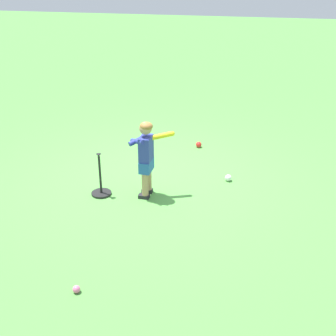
{
  "coord_description": "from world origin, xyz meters",
  "views": [
    {
      "loc": [
        5.86,
        1.49,
        3.03
      ],
      "look_at": [
        0.56,
        0.36,
        0.45
      ],
      "focal_mm": 47.8,
      "sensor_mm": 36.0,
      "label": 1
    }
  ],
  "objects_px": {
    "child_batter": "(146,152)",
    "play_ball_far_right": "(199,145)",
    "play_ball_center_lawn": "(76,289)",
    "play_ball_behind_batter": "(228,178)",
    "batting_tee": "(101,188)"
  },
  "relations": [
    {
      "from": "child_batter",
      "to": "play_ball_center_lawn",
      "type": "relative_size",
      "value": 13.79
    },
    {
      "from": "batting_tee",
      "to": "child_batter",
      "type": "bearing_deg",
      "value": 100.39
    },
    {
      "from": "play_ball_far_right",
      "to": "batting_tee",
      "type": "relative_size",
      "value": 0.16
    },
    {
      "from": "child_batter",
      "to": "play_ball_behind_batter",
      "type": "bearing_deg",
      "value": 122.06
    },
    {
      "from": "child_batter",
      "to": "play_ball_far_right",
      "type": "xyz_separation_m",
      "value": [
        -1.86,
        0.45,
        -0.6
      ]
    },
    {
      "from": "child_batter",
      "to": "play_ball_center_lawn",
      "type": "xyz_separation_m",
      "value": [
        2.09,
        -0.19,
        -0.61
      ]
    },
    {
      "from": "play_ball_behind_batter",
      "to": "batting_tee",
      "type": "height_order",
      "value": "batting_tee"
    },
    {
      "from": "batting_tee",
      "to": "play_ball_far_right",
      "type": "bearing_deg",
      "value": 151.16
    },
    {
      "from": "play_ball_far_right",
      "to": "play_ball_center_lawn",
      "type": "xyz_separation_m",
      "value": [
        3.95,
        -0.64,
        -0.01
      ]
    },
    {
      "from": "play_ball_behind_batter",
      "to": "batting_tee",
      "type": "bearing_deg",
      "value": -65.24
    },
    {
      "from": "play_ball_center_lawn",
      "to": "play_ball_behind_batter",
      "type": "distance_m",
      "value": 3.03
    },
    {
      "from": "play_ball_far_right",
      "to": "batting_tee",
      "type": "height_order",
      "value": "batting_tee"
    },
    {
      "from": "child_batter",
      "to": "play_ball_far_right",
      "type": "bearing_deg",
      "value": 166.34
    },
    {
      "from": "play_ball_center_lawn",
      "to": "play_ball_behind_batter",
      "type": "relative_size",
      "value": 0.8
    },
    {
      "from": "play_ball_far_right",
      "to": "play_ball_center_lawn",
      "type": "bearing_deg",
      "value": -9.25
    }
  ]
}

